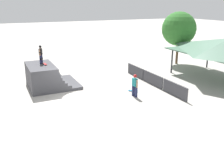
{
  "coord_description": "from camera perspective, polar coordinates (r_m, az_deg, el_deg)",
  "views": [
    {
      "loc": [
        17.52,
        -4.76,
        6.99
      ],
      "look_at": [
        -0.44,
        3.67,
        1.09
      ],
      "focal_mm": 40.0,
      "sensor_mm": 36.0,
      "label": 1
    }
  ],
  "objects": [
    {
      "name": "skateboard_on_ground",
      "position": [
        20.59,
        4.89,
        -3.16
      ],
      "size": [
        0.74,
        0.69,
        0.09
      ],
      "rotation": [
        0.0,
        0.0,
        0.72
      ],
      "color": "red",
      "rests_on": "ground"
    },
    {
      "name": "quarter_pipe_ramp",
      "position": [
        22.15,
        -14.95,
        -0.03
      ],
      "size": [
        4.1,
        4.11,
        1.98
      ],
      "color": "#424247",
      "rests_on": "ground"
    },
    {
      "name": "barrier_fence",
      "position": [
        22.28,
        9.31,
        -0.52
      ],
      "size": [
        8.87,
        0.12,
        1.05
      ],
      "color": "#3D3D42",
      "rests_on": "ground"
    },
    {
      "name": "skateboard_on_deck",
      "position": [
        21.84,
        -15.05,
        2.88
      ],
      "size": [
        0.8,
        0.21,
        0.09
      ],
      "rotation": [
        0.0,
        0.0,
        0.01
      ],
      "color": "blue",
      "rests_on": "quarter_pipe_ramp"
    },
    {
      "name": "skater_on_deck",
      "position": [
        22.21,
        -16.0,
        5.28
      ],
      "size": [
        0.67,
        0.42,
        1.58
      ],
      "rotation": [
        0.0,
        0.0,
        -0.44
      ],
      "color": "#1E2347",
      "rests_on": "quarter_pipe_ramp"
    },
    {
      "name": "ground_plane",
      "position": [
        19.45,
        -9.31,
        -4.72
      ],
      "size": [
        160.0,
        160.0,
        0.0
      ],
      "primitive_type": "plane",
      "color": "#ADA8A0"
    },
    {
      "name": "tree_far_back",
      "position": [
        30.3,
        15.04,
        10.58
      ],
      "size": [
        3.92,
        3.92,
        6.09
      ],
      "color": "brown",
      "rests_on": "ground"
    },
    {
      "name": "bystander_walking",
      "position": [
        19.21,
        5.24,
        -1.53
      ],
      "size": [
        0.7,
        0.27,
        1.78
      ],
      "rotation": [
        0.0,
        0.0,
        3.23
      ],
      "color": "#1E2347",
      "rests_on": "ground"
    }
  ]
}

